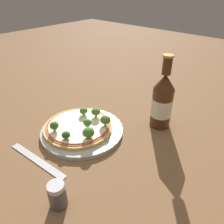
% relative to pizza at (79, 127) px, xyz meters
% --- Properties ---
extents(ground_plane, '(3.00, 3.00, 0.00)m').
position_rel_pizza_xyz_m(ground_plane, '(-0.01, 0.00, -0.02)').
color(ground_plane, brown).
extents(plate, '(0.24, 0.24, 0.01)m').
position_rel_pizza_xyz_m(plate, '(0.00, -0.01, -0.01)').
color(plate, '#B2B7B2').
rests_on(plate, ground_plane).
extents(pizza, '(0.20, 0.20, 0.01)m').
position_rel_pizza_xyz_m(pizza, '(0.00, 0.00, 0.00)').
color(pizza, tan).
rests_on(pizza, plate).
extents(broccoli_floret_0, '(0.02, 0.02, 0.03)m').
position_rel_pizza_xyz_m(broccoli_floret_0, '(0.01, -0.03, 0.02)').
color(broccoli_floret_0, '#89A866').
rests_on(broccoli_floret_0, pizza).
extents(broccoli_floret_1, '(0.02, 0.02, 0.03)m').
position_rel_pizza_xyz_m(broccoli_floret_1, '(-0.06, 0.03, 0.02)').
color(broccoli_floret_1, '#89A866').
rests_on(broccoli_floret_1, pizza).
extents(broccoli_floret_2, '(0.02, 0.02, 0.02)m').
position_rel_pizza_xyz_m(broccoli_floret_2, '(-0.06, -0.02, 0.02)').
color(broccoli_floret_2, '#89A866').
rests_on(broccoli_floret_2, pizza).
extents(broccoli_floret_3, '(0.03, 0.03, 0.03)m').
position_rel_pizza_xyz_m(broccoli_floret_3, '(-0.02, -0.07, 0.02)').
color(broccoli_floret_3, '#89A866').
rests_on(broccoli_floret_3, pizza).
extents(broccoli_floret_4, '(0.03, 0.03, 0.03)m').
position_rel_pizza_xyz_m(broccoli_floret_4, '(0.07, -0.01, 0.02)').
color(broccoli_floret_4, '#89A866').
rests_on(broccoli_floret_4, pizza).
extents(broccoli_floret_5, '(0.03, 0.03, 0.02)m').
position_rel_pizza_xyz_m(broccoli_floret_5, '(0.05, 0.03, 0.02)').
color(broccoli_floret_5, '#89A866').
rests_on(broccoli_floret_5, pizza).
extents(broccoli_floret_6, '(0.03, 0.03, 0.03)m').
position_rel_pizza_xyz_m(broccoli_floret_6, '(0.05, -0.06, 0.02)').
color(broccoli_floret_6, '#89A866').
rests_on(broccoli_floret_6, pizza).
extents(beer_bottle, '(0.06, 0.06, 0.22)m').
position_rel_pizza_xyz_m(beer_bottle, '(0.19, -0.16, 0.07)').
color(beer_bottle, '#472814').
rests_on(beer_bottle, ground_plane).
extents(pepper_shaker, '(0.04, 0.04, 0.06)m').
position_rel_pizza_xyz_m(pepper_shaker, '(-0.19, -0.16, 0.01)').
color(pepper_shaker, '#4C4C51').
rests_on(pepper_shaker, ground_plane).
extents(fork, '(0.04, 0.20, 0.00)m').
position_rel_pizza_xyz_m(fork, '(-0.15, -0.01, -0.02)').
color(fork, silver).
rests_on(fork, ground_plane).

